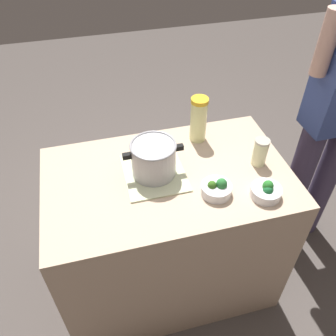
{
  "coord_description": "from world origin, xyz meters",
  "views": [
    {
      "loc": [
        -0.3,
        -1.15,
        2.05
      ],
      "look_at": [
        0.0,
        0.0,
        0.95
      ],
      "focal_mm": 37.59,
      "sensor_mm": 36.0,
      "label": 1
    }
  ],
  "objects_px": {
    "broccoli_bowl_front": "(266,191)",
    "broccoli_bowl_center": "(217,188)",
    "mason_jar": "(260,152)",
    "cooking_pot": "(154,158)",
    "lemonade_pitcher": "(199,119)"
  },
  "relations": [
    {
      "from": "mason_jar",
      "to": "broccoli_bowl_front",
      "type": "bearing_deg",
      "value": -106.51
    },
    {
      "from": "broccoli_bowl_front",
      "to": "lemonade_pitcher",
      "type": "bearing_deg",
      "value": 109.48
    },
    {
      "from": "cooking_pot",
      "to": "broccoli_bowl_front",
      "type": "distance_m",
      "value": 0.52
    },
    {
      "from": "cooking_pot",
      "to": "lemonade_pitcher",
      "type": "xyz_separation_m",
      "value": [
        0.28,
        0.2,
        0.03
      ]
    },
    {
      "from": "broccoli_bowl_front",
      "to": "broccoli_bowl_center",
      "type": "xyz_separation_m",
      "value": [
        -0.21,
        0.07,
        0.0
      ]
    },
    {
      "from": "lemonade_pitcher",
      "to": "broccoli_bowl_front",
      "type": "xyz_separation_m",
      "value": [
        0.16,
        -0.47,
        -0.1
      ]
    },
    {
      "from": "lemonade_pitcher",
      "to": "mason_jar",
      "type": "bearing_deg",
      "value": -49.07
    },
    {
      "from": "mason_jar",
      "to": "broccoli_bowl_center",
      "type": "distance_m",
      "value": 0.3
    },
    {
      "from": "broccoli_bowl_front",
      "to": "broccoli_bowl_center",
      "type": "height_order",
      "value": "same"
    },
    {
      "from": "broccoli_bowl_center",
      "to": "broccoli_bowl_front",
      "type": "bearing_deg",
      "value": -18.55
    },
    {
      "from": "broccoli_bowl_center",
      "to": "cooking_pot",
      "type": "bearing_deg",
      "value": 140.92
    },
    {
      "from": "lemonade_pitcher",
      "to": "cooking_pot",
      "type": "bearing_deg",
      "value": -144.26
    },
    {
      "from": "mason_jar",
      "to": "broccoli_bowl_front",
      "type": "height_order",
      "value": "mason_jar"
    },
    {
      "from": "cooking_pot",
      "to": "broccoli_bowl_center",
      "type": "xyz_separation_m",
      "value": [
        0.24,
        -0.19,
        -0.07
      ]
    },
    {
      "from": "lemonade_pitcher",
      "to": "broccoli_bowl_front",
      "type": "distance_m",
      "value": 0.5
    }
  ]
}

